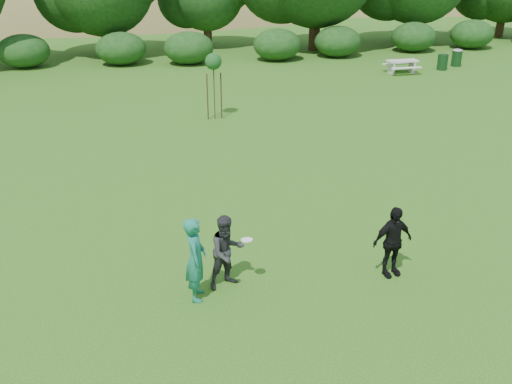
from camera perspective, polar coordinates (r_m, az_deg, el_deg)
ground at (r=13.20m, az=3.01°, el=-9.62°), size 120.00×120.00×0.00m
player_teal at (r=12.45m, az=-6.06°, el=-6.68°), size 0.57×0.77×1.95m
player_grey at (r=12.86m, az=-2.93°, el=-5.98°), size 1.02×0.90×1.76m
player_black at (r=13.63m, az=13.49°, el=-4.84°), size 1.08×0.58×1.75m
trash_can_near at (r=36.48m, az=18.15°, el=12.23°), size 0.60×0.60×0.90m
frisbee at (r=12.62m, az=-0.93°, el=-4.81°), size 0.27×0.27×0.06m
sapling at (r=24.68m, az=-4.29°, el=12.70°), size 0.70×0.70×2.85m
picnic_table at (r=34.84m, az=14.39°, el=12.25°), size 1.80×1.48×0.76m
trash_can_lidded at (r=37.81m, az=19.44°, el=12.59°), size 0.60×0.60×1.05m
hillside at (r=81.32m, az=-11.13°, el=10.12°), size 150.00×72.00×52.00m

